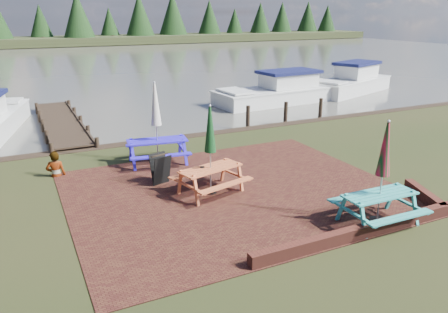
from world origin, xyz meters
TOP-DOWN VIEW (x-y plane):
  - ground at (0.00, 0.00)m, footprint 120.00×120.00m
  - paving at (0.00, 1.00)m, footprint 9.00×7.50m
  - brick_wall at (2.15, -2.42)m, footprint 6.21×1.79m
  - water at (0.00, 37.00)m, footprint 120.00×60.00m
  - far_treeline at (0.00, 66.00)m, footprint 120.00×10.00m
  - picnic_table_teal at (2.22, -2.20)m, footprint 1.85×1.65m
  - picnic_table_red at (-0.63, 1.22)m, footprint 2.13×1.98m
  - picnic_table_blue at (-1.19, 4.30)m, footprint 2.19×2.01m
  - chalkboard at (-1.67, 2.50)m, footprint 0.59×0.66m
  - jetty at (-3.50, 11.28)m, footprint 1.76×9.08m
  - boat_near at (8.55, 12.11)m, footprint 7.59×3.15m
  - boat_far at (14.63, 12.95)m, footprint 7.26×4.59m
  - person at (-4.41, 4.48)m, footprint 0.65×0.49m

SIDE VIEW (x-z plane):
  - ground at x=0.00m, z-range 0.00..0.00m
  - water at x=0.00m, z-range -0.01..0.01m
  - paving at x=0.00m, z-range 0.00..0.02m
  - jetty at x=-3.50m, z-range -0.39..0.61m
  - brick_wall at x=2.15m, z-range 0.00..0.30m
  - boat_near at x=8.55m, z-range -0.60..1.40m
  - boat_far at x=14.63m, z-range -0.63..1.51m
  - chalkboard at x=-1.67m, z-range 0.02..0.91m
  - person at x=-4.41m, z-range 0.00..1.59m
  - picnic_table_red at x=-0.63m, z-range -0.37..2.12m
  - picnic_table_teal at x=2.22m, z-range -0.38..2.14m
  - picnic_table_blue at x=-1.19m, z-range -0.40..2.30m
  - far_treeline at x=0.00m, z-range -0.77..7.33m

